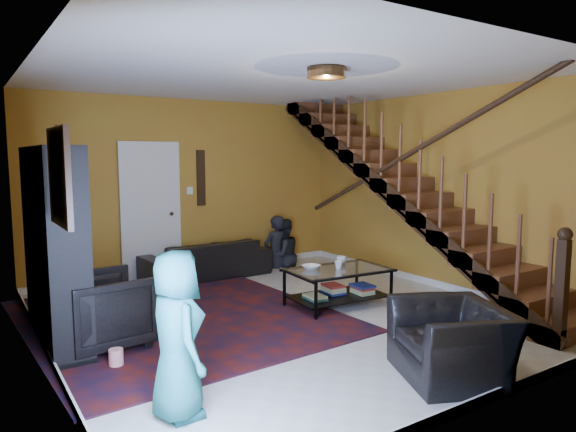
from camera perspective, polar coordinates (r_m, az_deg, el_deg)
name	(u,v)px	position (r m, az deg, el deg)	size (l,w,h in m)	color
floor	(284,315)	(6.29, -0.46, -10.95)	(5.50, 5.50, 0.00)	beige
room	(140,302)	(6.90, -16.12, -9.16)	(5.50, 5.50, 5.50)	#A58024
staircase	(412,192)	(7.37, 13.57, 2.57)	(0.95, 5.02, 3.18)	brown
bookshelf	(55,248)	(5.78, -24.48, -3.29)	(0.35, 1.80, 2.00)	black
door	(151,213)	(8.22, -15.00, 0.31)	(0.82, 0.05, 2.05)	silver
framed_picture	(59,177)	(4.20, -24.08, 4.00)	(0.04, 0.74, 0.74)	maroon
wall_hanging	(201,178)	(8.48, -9.65, 4.20)	(0.14, 0.03, 0.90)	black
ceiling_fixture	(326,73)	(5.40, 4.28, 15.57)	(0.40, 0.40, 0.10)	#3F2814
rug	(178,316)	(6.37, -12.13, -10.78)	(3.27, 3.74, 0.02)	#43100C
sofa	(207,259)	(8.19, -9.04, -4.76)	(1.99, 0.78, 0.58)	black
armchair_left	(105,310)	(5.50, -19.67, -9.83)	(0.81, 0.83, 0.76)	black
armchair_right	(452,342)	(4.76, 17.78, -13.15)	(0.97, 0.84, 0.63)	black
person_adult_a	(276,254)	(8.85, -1.38, -4.27)	(0.49, 0.32, 1.34)	black
person_adult_b	(283,255)	(8.94, -0.51, -4.38)	(0.62, 0.48, 1.27)	black
person_child	(177,334)	(3.89, -12.27, -12.73)	(0.61, 0.39, 1.24)	#1A6362
coffee_table	(338,284)	(6.62, 5.60, -7.56)	(1.31, 0.83, 0.48)	black
cup_a	(342,260)	(6.83, 5.97, -4.93)	(0.13, 0.13, 0.11)	#999999
cup_b	(339,265)	(6.56, 5.65, -5.44)	(0.11, 0.11, 0.10)	#999999
bowl	(311,267)	(6.53, 2.61, -5.69)	(0.22, 0.22, 0.05)	#999999
vase	(58,135)	(5.21, -24.23, 8.20)	(0.18, 0.18, 0.19)	#999999
popcorn_bucket	(116,357)	(5.06, -18.57, -14.63)	(0.13, 0.13, 0.15)	red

